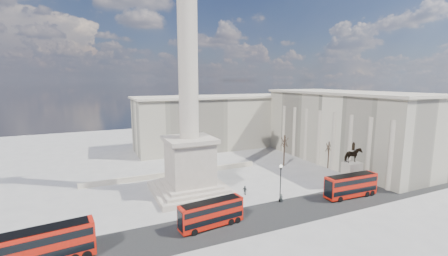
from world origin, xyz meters
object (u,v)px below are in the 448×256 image
red_bus_b (212,213)px  pedestrian_standing (348,182)px  victorian_lamp (281,180)px  pedestrian_walking (281,198)px  equestrian_statue (352,170)px  pedestrian_crossing (245,190)px  red_bus_c (351,185)px  nelsons_column (189,126)px  red_bus_a (43,247)px

red_bus_b → pedestrian_standing: 32.15m
victorian_lamp → pedestrian_standing: size_ratio=3.61×
pedestrian_walking → pedestrian_standing: size_ratio=0.81×
equestrian_statue → pedestrian_crossing: bearing=168.9°
red_bus_c → pedestrian_walking: size_ratio=6.95×
pedestrian_crossing → nelsons_column: bearing=24.2°
red_bus_a → pedestrian_standing: bearing=-1.0°
nelsons_column → red_bus_b: size_ratio=4.96×
nelsons_column → victorian_lamp: bearing=-40.2°
pedestrian_walking → red_bus_a: bearing=-166.3°
victorian_lamp → equestrian_statue: (18.34, 1.02, -0.82)m
pedestrian_crossing → equestrian_statue: bearing=-134.6°
red_bus_a → red_bus_b: bearing=-4.6°
nelsons_column → pedestrian_standing: size_ratio=26.35×
pedestrian_walking → red_bus_c: bearing=-5.8°
red_bus_a → red_bus_b: (21.41, 0.65, -0.30)m
red_bus_b → red_bus_c: bearing=-6.6°
red_bus_b → pedestrian_crossing: red_bus_b is taller
red_bus_c → victorian_lamp: size_ratio=1.56×
equestrian_statue → pedestrian_standing: (-1.09, -0.26, -2.25)m
red_bus_a → pedestrian_crossing: red_bus_a is taller
nelsons_column → pedestrian_walking: nelsons_column is taller
pedestrian_walking → pedestrian_standing: bearing=11.7°
pedestrian_crossing → victorian_lamp: bearing=-176.1°
red_bus_c → pedestrian_standing: bearing=49.4°
equestrian_statue → pedestrian_crossing: equestrian_statue is taller
nelsons_column → red_bus_c: (26.37, -14.69, -10.67)m
red_bus_a → equestrian_statue: (54.34, 5.17, 0.80)m
nelsons_column → pedestrian_standing: nelsons_column is taller
red_bus_b → red_bus_c: 27.83m
equestrian_statue → red_bus_a: bearing=-174.6°
red_bus_b → victorian_lamp: 15.13m
red_bus_b → nelsons_column: bearing=77.9°
red_bus_c → pedestrian_walking: (-13.23, 3.19, -1.48)m
red_bus_b → red_bus_a: bearing=175.3°
equestrian_statue → red_bus_c: bearing=-137.8°
victorian_lamp → pedestrian_crossing: bearing=127.5°
red_bus_a → pedestrian_crossing: size_ratio=6.39×
red_bus_a → red_bus_b: 21.42m
victorian_lamp → pedestrian_walking: victorian_lamp is taller
pedestrian_standing → pedestrian_crossing: (-21.42, 4.67, -0.05)m
red_bus_b → pedestrian_standing: size_ratio=5.32×
red_bus_a → red_bus_c: size_ratio=1.08×
red_bus_a → pedestrian_standing: size_ratio=6.07×
victorian_lamp → pedestrian_walking: (0.02, -0.42, -3.26)m
red_bus_c → red_bus_a: bearing=-177.4°
red_bus_a → equestrian_statue: equestrian_statue is taller
red_bus_b → equestrian_statue: 33.26m
nelsons_column → red_bus_c: bearing=-29.1°
pedestrian_standing → pedestrian_walking: bearing=-11.2°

